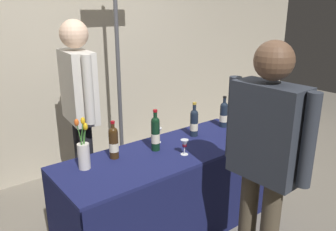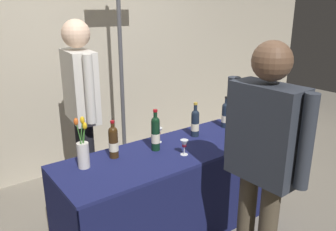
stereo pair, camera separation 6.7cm
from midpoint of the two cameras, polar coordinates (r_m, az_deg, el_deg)
ground_plane at (r=3.13m, az=0.65°, el=-18.83°), size 12.00×12.00×0.00m
back_partition at (r=4.01m, az=-14.60°, el=13.07°), size 7.97×0.12×3.14m
tasting_table at (r=2.84m, az=0.69°, el=-10.36°), size 1.82×0.67×0.76m
featured_wine_bottle at (r=3.28m, az=10.28°, el=0.16°), size 0.08×0.08×0.30m
display_bottle_0 at (r=2.70m, az=-1.40°, el=-2.94°), size 0.07×0.07×0.34m
display_bottle_1 at (r=3.01m, az=5.23°, el=-1.17°), size 0.07×0.07×0.31m
display_bottle_2 at (r=2.61m, az=-8.47°, el=-4.38°), size 0.07×0.07×0.30m
display_bottle_3 at (r=3.10m, az=14.69°, el=-1.05°), size 0.08×0.08×0.31m
wine_glass_near_vendor at (r=2.64m, az=3.50°, el=-4.87°), size 0.06×0.06×0.12m
wine_glass_mid at (r=2.87m, az=-1.03°, el=-2.79°), size 0.08×0.08×0.13m
flower_vase at (r=2.49m, az=-13.38°, el=-5.81°), size 0.09×0.09×0.39m
vendor_presenter at (r=3.12m, az=-13.84°, el=2.78°), size 0.26×0.63×1.77m
taster_foreground_right at (r=2.17m, az=16.66°, el=-5.82°), size 0.23×0.61×1.70m
booth_signpost at (r=3.65m, az=-7.52°, el=11.40°), size 0.56×0.04×2.39m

